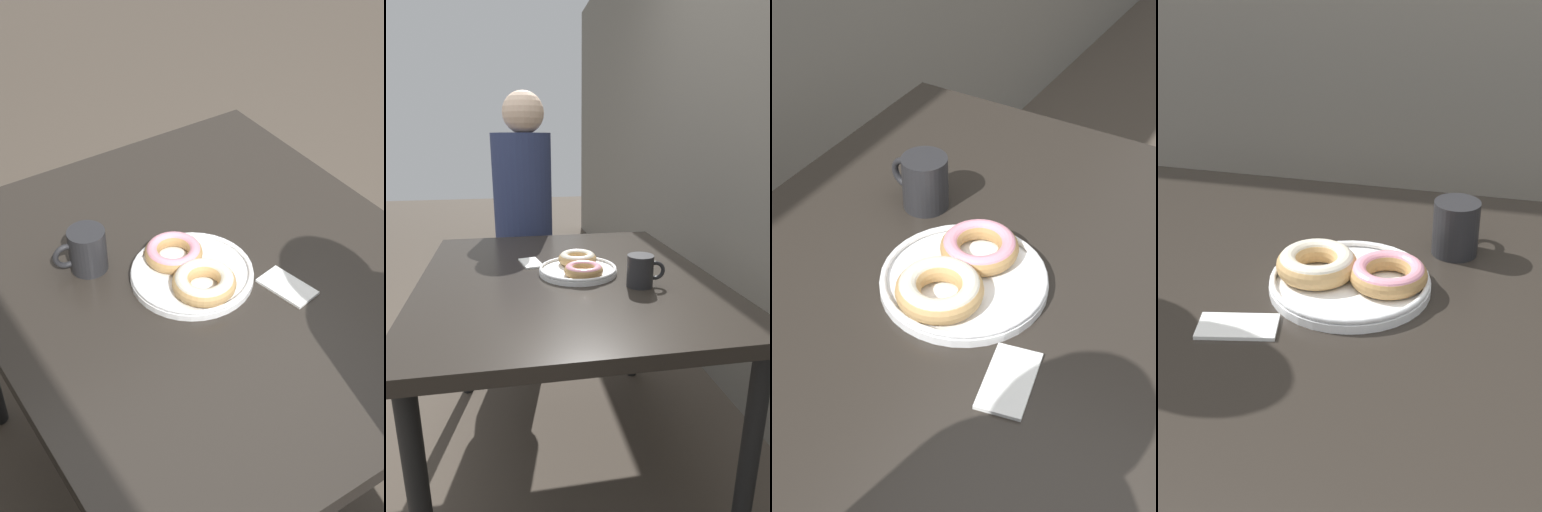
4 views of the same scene
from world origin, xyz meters
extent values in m
plane|color=#4C4238|center=(0.00, 0.00, 0.00)|extent=(14.00, 14.00, 0.00)
cube|color=#28231E|center=(0.00, 0.30, 0.72)|extent=(1.10, 0.94, 0.04)
cylinder|color=black|center=(-0.49, -0.11, 0.35)|extent=(0.05, 0.05, 0.70)
cylinder|color=black|center=(-0.49, 0.71, 0.35)|extent=(0.05, 0.05, 0.70)
cylinder|color=black|center=(0.49, 0.71, 0.35)|extent=(0.05, 0.05, 0.70)
cylinder|color=white|center=(0.01, 0.34, 0.75)|extent=(0.26, 0.26, 0.01)
torus|color=white|center=(0.01, 0.34, 0.76)|extent=(0.26, 0.26, 0.01)
torus|color=#B2844C|center=(0.07, 0.35, 0.77)|extent=(0.16, 0.16, 0.03)
torus|color=pink|center=(0.07, 0.35, 0.78)|extent=(0.15, 0.15, 0.03)
torus|color=tan|center=(-0.05, 0.35, 0.77)|extent=(0.15, 0.15, 0.04)
torus|color=silver|center=(-0.05, 0.35, 0.78)|extent=(0.14, 0.14, 0.03)
cylinder|color=#232326|center=(0.15, 0.50, 0.79)|extent=(0.08, 0.08, 0.10)
cylinder|color=#382114|center=(0.15, 0.50, 0.83)|extent=(0.07, 0.07, 0.00)
torus|color=#232326|center=(0.16, 0.55, 0.79)|extent=(0.02, 0.06, 0.06)
cube|color=#232838|center=(-0.82, 0.18, 0.34)|extent=(0.28, 0.20, 0.68)
cylinder|color=navy|center=(-0.75, 0.20, 0.94)|extent=(0.29, 0.29, 0.52)
sphere|color=beige|center=(-0.68, 0.21, 1.29)|extent=(0.19, 0.19, 0.19)
cube|color=white|center=(-0.13, 0.19, 0.74)|extent=(0.13, 0.09, 0.01)
camera|label=1|loc=(-0.93, 0.95, 1.74)|focal=50.00mm
camera|label=2|loc=(1.25, 0.12, 1.18)|focal=28.00mm
camera|label=3|loc=(-0.69, -0.07, 1.48)|focal=50.00mm
camera|label=4|loc=(0.24, -0.61, 1.33)|focal=50.00mm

